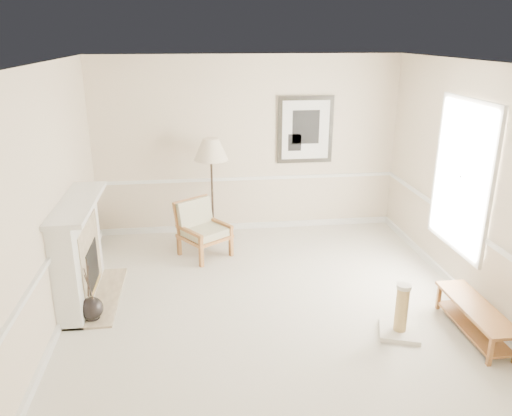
{
  "coord_description": "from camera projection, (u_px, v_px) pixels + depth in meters",
  "views": [
    {
      "loc": [
        -0.88,
        -5.26,
        3.2
      ],
      "look_at": [
        -0.12,
        0.7,
        1.09
      ],
      "focal_mm": 35.0,
      "sensor_mm": 36.0,
      "label": 1
    }
  ],
  "objects": [
    {
      "name": "ground",
      "position": [
        273.0,
        310.0,
        6.09
      ],
      "size": [
        5.5,
        5.5,
        0.0
      ],
      "primitive_type": "plane",
      "color": "silver",
      "rests_on": "ground"
    },
    {
      "name": "room",
      "position": [
        286.0,
        160.0,
        5.56
      ],
      "size": [
        5.04,
        5.54,
        2.92
      ],
      "color": "beige",
      "rests_on": "ground"
    },
    {
      "name": "fireplace",
      "position": [
        79.0,
        252.0,
        6.16
      ],
      "size": [
        0.64,
        1.64,
        1.31
      ],
      "color": "white",
      "rests_on": "ground"
    },
    {
      "name": "floor_vase",
      "position": [
        91.0,
        309.0,
        5.83
      ],
      "size": [
        0.27,
        0.27,
        0.8
      ],
      "rotation": [
        0.0,
        0.0,
        0.14
      ],
      "color": "black",
      "rests_on": "ground"
    },
    {
      "name": "armchair",
      "position": [
        201.0,
        226.0,
        7.52
      ],
      "size": [
        0.91,
        0.92,
        0.84
      ],
      "rotation": [
        0.0,
        0.0,
        0.62
      ],
      "color": "brown",
      "rests_on": "ground"
    },
    {
      "name": "floor_lamp",
      "position": [
        211.0,
        152.0,
        7.68
      ],
      "size": [
        0.69,
        0.69,
        1.68
      ],
      "rotation": [
        0.0,
        0.0,
        -0.41
      ],
      "color": "black",
      "rests_on": "ground"
    },
    {
      "name": "bench",
      "position": [
        475.0,
        315.0,
        5.55
      ],
      "size": [
        0.38,
        1.23,
        0.35
      ],
      "rotation": [
        0.0,
        0.0,
        -0.01
      ],
      "color": "brown",
      "rests_on": "ground"
    },
    {
      "name": "scratching_post",
      "position": [
        401.0,
        319.0,
        5.56
      ],
      "size": [
        0.55,
        0.55,
        0.62
      ],
      "rotation": [
        0.0,
        0.0,
        -0.32
      ],
      "color": "white",
      "rests_on": "ground"
    }
  ]
}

